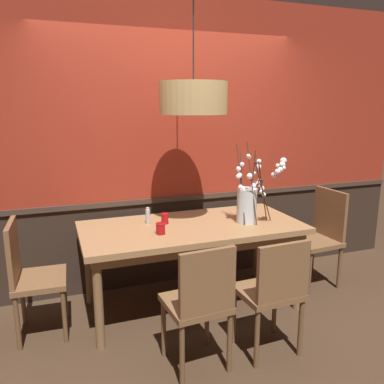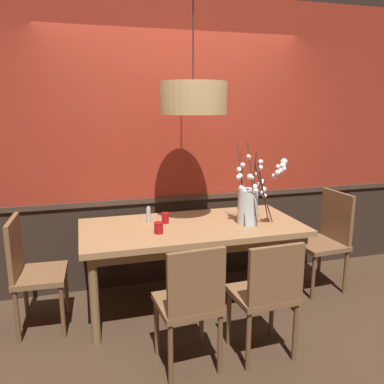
{
  "view_description": "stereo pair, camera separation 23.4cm",
  "coord_description": "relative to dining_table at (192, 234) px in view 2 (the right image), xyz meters",
  "views": [
    {
      "loc": [
        -1.13,
        -3.12,
        1.82
      ],
      "look_at": [
        0.0,
        0.0,
        1.08
      ],
      "focal_mm": 36.74,
      "sensor_mm": 36.0,
      "label": 1
    },
    {
      "loc": [
        -0.91,
        -3.2,
        1.82
      ],
      "look_at": [
        0.0,
        0.0,
        1.08
      ],
      "focal_mm": 36.74,
      "sensor_mm": 36.0,
      "label": 2
    }
  ],
  "objects": [
    {
      "name": "chair_head_east_end",
      "position": [
        1.39,
        0.01,
        -0.15
      ],
      "size": [
        0.47,
        0.48,
        0.98
      ],
      "color": "brown",
      "rests_on": "ground"
    },
    {
      "name": "chair_near_side_right",
      "position": [
        0.3,
        -0.88,
        -0.17
      ],
      "size": [
        0.45,
        0.41,
        0.9
      ],
      "color": "brown",
      "rests_on": "ground"
    },
    {
      "name": "candle_holder_nearer_center",
      "position": [
        -0.22,
        0.11,
        0.13
      ],
      "size": [
        0.07,
        0.07,
        0.1
      ],
      "color": "#9E0F14",
      "rests_on": "dining_table"
    },
    {
      "name": "chair_head_west_end",
      "position": [
        -1.36,
        -0.0,
        -0.16
      ],
      "size": [
        0.42,
        0.47,
        0.95
      ],
      "color": "brown",
      "rests_on": "ground"
    },
    {
      "name": "candle_holder_nearer_edge",
      "position": [
        -0.33,
        -0.15,
        0.13
      ],
      "size": [
        0.08,
        0.08,
        0.09
      ],
      "color": "#9E0F14",
      "rests_on": "dining_table"
    },
    {
      "name": "condiment_bottle",
      "position": [
        -0.36,
        0.17,
        0.16
      ],
      "size": [
        0.04,
        0.04,
        0.15
      ],
      "color": "#ADADB2",
      "rests_on": "dining_table"
    },
    {
      "name": "chair_far_side_left",
      "position": [
        -0.3,
        0.85,
        -0.18
      ],
      "size": [
        0.44,
        0.41,
        0.89
      ],
      "color": "brown",
      "rests_on": "ground"
    },
    {
      "name": "pendant_lamp",
      "position": [
        0.0,
        -0.03,
        1.17
      ],
      "size": [
        0.56,
        0.56,
        1.09
      ],
      "color": "tan"
    },
    {
      "name": "chair_near_side_left",
      "position": [
        -0.26,
        -0.87,
        -0.17
      ],
      "size": [
        0.44,
        0.44,
        0.93
      ],
      "color": "brown",
      "rests_on": "ground"
    },
    {
      "name": "back_wall",
      "position": [
        0.0,
        0.63,
        0.71
      ],
      "size": [
        5.43,
        0.14,
        2.83
      ],
      "color": "#2D2119",
      "rests_on": "ground"
    },
    {
      "name": "vase_with_blossoms",
      "position": [
        0.5,
        -0.11,
        0.28
      ],
      "size": [
        0.37,
        0.42,
        0.73
      ],
      "color": "silver",
      "rests_on": "dining_table"
    },
    {
      "name": "ground_plane",
      "position": [
        0.0,
        0.0,
        -0.69
      ],
      "size": [
        24.0,
        24.0,
        0.0
      ],
      "primitive_type": "plane",
      "color": "#422D1E"
    },
    {
      "name": "dining_table",
      "position": [
        0.0,
        0.0,
        0.0
      ],
      "size": [
        1.94,
        0.93,
        0.78
      ],
      "color": "#997047",
      "rests_on": "ground"
    },
    {
      "name": "chair_far_side_right",
      "position": [
        0.3,
        0.88,
        -0.16
      ],
      "size": [
        0.45,
        0.44,
        0.96
      ],
      "color": "brown",
      "rests_on": "ground"
    }
  ]
}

